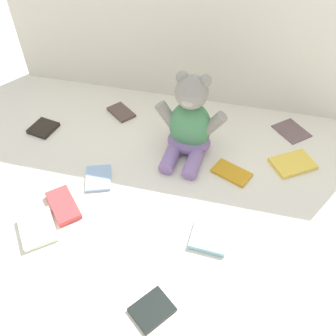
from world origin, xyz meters
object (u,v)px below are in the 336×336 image
(book_case_7, at_px, (43,128))
(book_case_8, at_px, (98,178))
(book_case_5, at_px, (152,310))
(book_case_6, at_px, (63,205))
(book_case_9, at_px, (37,229))
(teddy_bear, at_px, (189,125))
(book_case_1, at_px, (293,164))
(book_case_2, at_px, (121,112))
(book_case_4, at_px, (210,237))
(book_case_0, at_px, (231,173))
(book_case_3, at_px, (292,131))

(book_case_7, height_order, book_case_8, book_case_7)
(book_case_5, height_order, book_case_8, book_case_8)
(book_case_6, bearing_deg, book_case_5, -79.05)
(book_case_5, height_order, book_case_9, book_case_9)
(teddy_bear, relative_size, book_case_5, 3.08)
(book_case_5, distance_m, book_case_9, 0.41)
(book_case_1, relative_size, book_case_6, 1.00)
(book_case_7, bearing_deg, book_case_2, -136.09)
(book_case_1, relative_size, book_case_9, 1.14)
(book_case_4, bearing_deg, book_case_7, 66.82)
(book_case_0, relative_size, book_case_8, 1.13)
(book_case_6, relative_size, book_case_8, 1.26)
(book_case_2, distance_m, book_case_8, 0.36)
(teddy_bear, height_order, book_case_0, teddy_bear)
(book_case_2, xyz_separation_m, book_case_3, (0.66, 0.05, -0.00))
(book_case_2, xyz_separation_m, book_case_6, (-0.02, -0.49, 0.00))
(book_case_8, bearing_deg, book_case_6, -134.11)
(book_case_3, xyz_separation_m, book_case_4, (-0.22, -0.55, 0.00))
(book_case_2, height_order, book_case_5, book_case_2)
(book_case_1, distance_m, book_case_5, 0.69)
(book_case_2, bearing_deg, teddy_bear, 102.85)
(book_case_7, bearing_deg, book_case_1, -167.45)
(book_case_6, bearing_deg, book_case_1, -16.52)
(book_case_0, xyz_separation_m, book_case_6, (-0.48, -0.27, 0.00))
(book_case_4, bearing_deg, book_case_1, -29.73)
(book_case_2, xyz_separation_m, book_case_4, (0.44, -0.50, 0.00))
(book_case_1, xyz_separation_m, book_case_2, (-0.67, 0.13, -0.00))
(book_case_0, height_order, book_case_7, book_case_7)
(book_case_1, height_order, book_case_6, book_case_6)
(book_case_1, height_order, book_case_7, same)
(teddy_bear, bearing_deg, book_case_6, -128.66)
(book_case_9, bearing_deg, book_case_5, 119.74)
(book_case_0, distance_m, book_case_6, 0.55)
(book_case_6, bearing_deg, book_case_0, -15.38)
(book_case_1, relative_size, book_case_4, 1.33)
(book_case_4, distance_m, book_case_7, 0.77)
(book_case_1, height_order, book_case_9, book_case_9)
(teddy_bear, xyz_separation_m, book_case_9, (-0.35, -0.45, -0.10))
(book_case_3, distance_m, book_case_4, 0.59)
(book_case_0, relative_size, book_case_5, 1.29)
(teddy_bear, xyz_separation_m, book_case_5, (0.03, -0.60, -0.11))
(book_case_5, bearing_deg, book_case_1, -81.53)
(book_case_0, bearing_deg, book_case_7, 108.47)
(book_case_2, xyz_separation_m, book_case_8, (0.04, -0.36, -0.00))
(book_case_8, height_order, book_case_9, book_case_9)
(book_case_2, relative_size, book_case_5, 1.15)
(book_case_3, bearing_deg, teddy_bear, 165.27)
(teddy_bear, bearing_deg, book_case_2, 158.46)
(book_case_2, distance_m, book_case_9, 0.59)
(teddy_bear, xyz_separation_m, book_case_7, (-0.56, -0.03, -0.10))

